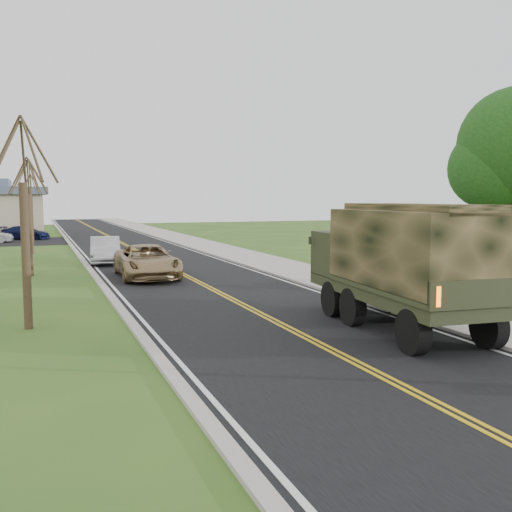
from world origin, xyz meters
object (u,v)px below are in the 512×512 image
military_truck (401,258)px  suv_champagne (147,261)px  pickup_navy (450,269)px  sedan_silver (105,250)px

military_truck → suv_champagne: military_truck is taller
military_truck → pickup_navy: 9.22m
sedan_silver → pickup_navy: 19.13m
sedan_silver → suv_champagne: bearing=-75.1°
military_truck → pickup_navy: (6.82, 6.07, -1.30)m
sedan_silver → pickup_navy: size_ratio=0.89×
sedan_silver → pickup_navy: bearing=-42.5°
suv_champagne → pickup_navy: 13.71m
military_truck → sedan_silver: bearing=111.1°
suv_champagne → sedan_silver: size_ratio=1.22×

